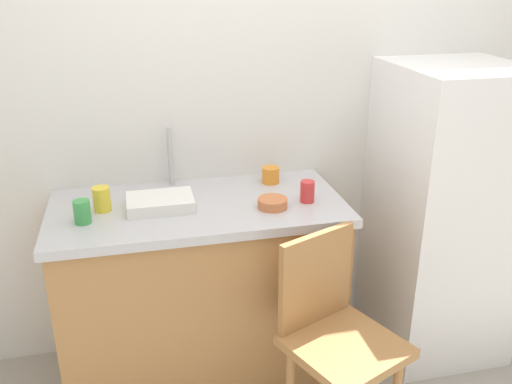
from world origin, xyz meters
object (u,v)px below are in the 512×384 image
Objects in this scene: refrigerator at (443,214)px; cup_yellow at (102,199)px; cup_green at (82,212)px; dish_tray at (160,202)px; chair at (335,333)px; terracotta_bowl at (273,203)px; cup_red at (307,191)px; cup_orange at (271,175)px.

cup_yellow is at bearing 178.98° from refrigerator.
dish_tray is at bearing 14.37° from cup_green.
terracotta_bowl is at bearing 88.44° from chair.
dish_tray is 0.48m from terracotta_bowl.
dish_tray is 0.64m from cup_red.
chair is at bearing -68.25° from terracotta_bowl.
refrigerator is 15.29× the size of cup_red.
cup_orange is at bearing 110.43° from cup_red.
terracotta_bowl is at bearing -1.93° from cup_green.
chair is 0.81m from cup_orange.
refrigerator is 0.92m from terracotta_bowl.
cup_red is (0.10, -0.26, 0.01)m from cup_orange.
cup_red reaches higher than terracotta_bowl.
terracotta_bowl is 0.78m from cup_green.
cup_red is at bearing -174.10° from refrigerator.
refrigerator is at bearing -12.61° from cup_orange.
cup_yellow is (-0.86, 0.53, 0.44)m from chair.
chair is 0.90m from dish_tray.
cup_green is 0.94m from cup_red.
cup_red is at bearing 65.70° from chair.
cup_green reaches higher than chair.
terracotta_bowl is (-0.90, -0.10, 0.19)m from refrigerator.
cup_green is (-0.31, -0.08, 0.02)m from dish_tray.
cup_orange is at bearing 167.39° from refrigerator.
chair is 8.58× the size of cup_yellow.
cup_red reaches higher than cup_orange.
cup_red is at bearing -7.00° from dish_tray.
cup_orange is (-0.83, 0.19, 0.21)m from refrigerator.
refrigerator is 0.77m from cup_red.
cup_green is 1.15× the size of cup_orange.
cup_green reaches higher than cup_red.
cup_orange is at bearing 77.02° from terracotta_bowl.
cup_orange is at bearing 11.45° from cup_yellow.
cup_orange is (0.53, 0.18, 0.01)m from dish_tray.
dish_tray is 2.70× the size of cup_yellow.
dish_tray reaches higher than terracotta_bowl.
cup_yellow reaches higher than cup_red.
cup_yellow is (-0.77, -0.16, 0.01)m from cup_orange.
dish_tray is at bearing -161.04° from cup_orange.
refrigerator is at bearing -0.08° from dish_tray.
refrigerator reaches higher than cup_red.
terracotta_bowl is at bearing -10.68° from cup_yellow.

